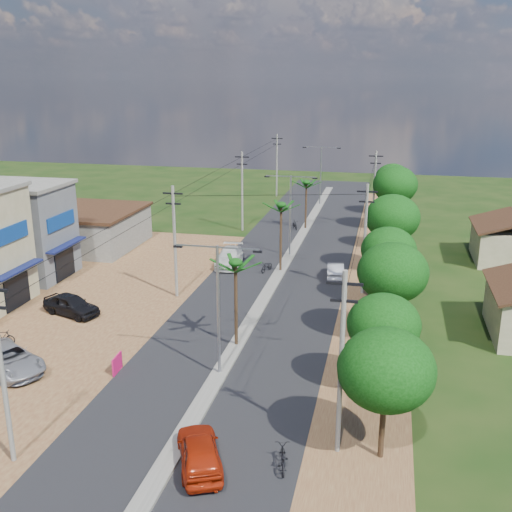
{
  "coord_description": "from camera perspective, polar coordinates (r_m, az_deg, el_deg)",
  "views": [
    {
      "loc": [
        9.09,
        -30.68,
        17.02
      ],
      "look_at": [
        -1.07,
        14.68,
        3.0
      ],
      "focal_mm": 42.0,
      "sensor_mm": 36.0,
      "label": 1
    }
  ],
  "objects": [
    {
      "name": "utility_pole_w_a",
      "position": [
        28.93,
        -23.08,
        -9.74
      ],
      "size": [
        1.6,
        0.24,
        9.0
      ],
      "color": "#605E56",
      "rests_on": "ground"
    },
    {
      "name": "car_parked_dark",
      "position": [
        46.39,
        -17.18,
        -4.49
      ],
      "size": [
        4.93,
        3.18,
        1.56
      ],
      "primitive_type": "imported",
      "rotation": [
        0.0,
        0.0,
        1.25
      ],
      "color": "black",
      "rests_on": "ground"
    },
    {
      "name": "roadside_sign",
      "position": [
        37.15,
        -13.08,
        -10.0
      ],
      "size": [
        0.15,
        1.35,
        1.12
      ],
      "rotation": [
        0.0,
        0.0,
        0.05
      ],
      "color": "#B6104E",
      "rests_on": "ground"
    },
    {
      "name": "tree_east_h",
      "position": [
        77.68,
        12.87,
        7.19
      ],
      "size": [
        4.4,
        4.4,
        6.52
      ],
      "color": "black",
      "rests_on": "ground"
    },
    {
      "name": "tree_east_f",
      "position": [
        62.09,
        12.47,
        4.17
      ],
      "size": [
        3.8,
        3.8,
        5.52
      ],
      "color": "black",
      "rests_on": "ground"
    },
    {
      "name": "dirt_shoulder_east",
      "position": [
        48.75,
        11.16,
        -3.96
      ],
      "size": [
        5.0,
        90.0,
        0.03
      ],
      "primitive_type": "cube",
      "color": "brown",
      "rests_on": "ground"
    },
    {
      "name": "low_shed",
      "position": [
        64.2,
        -15.75,
        2.58
      ],
      "size": [
        10.4,
        10.4,
        3.95
      ],
      "color": "#605E56",
      "rests_on": "ground"
    },
    {
      "name": "utility_pole_w_d",
      "position": [
        88.04,
        2.0,
        8.77
      ],
      "size": [
        1.6,
        0.24,
        9.0
      ],
      "color": "#605E56",
      "rests_on": "ground"
    },
    {
      "name": "utility_pole_e_c",
      "position": [
        69.79,
        11.19,
        6.35
      ],
      "size": [
        1.6,
        0.24,
        9.0
      ],
      "color": "#605E56",
      "rests_on": "ground"
    },
    {
      "name": "moto_rider_west_a",
      "position": [
        54.05,
        1.04,
        -1.02
      ],
      "size": [
        1.17,
        1.99,
        0.99
      ],
      "primitive_type": "imported",
      "rotation": [
        0.0,
        0.0,
        -0.29
      ],
      "color": "black",
      "rests_on": "ground"
    },
    {
      "name": "shophouse_grey",
      "position": [
        55.92,
        -21.58,
        2.3
      ],
      "size": [
        9.0,
        6.4,
        8.3
      ],
      "color": "#54565C",
      "rests_on": "ground"
    },
    {
      "name": "streetlight_far",
      "position": [
        82.11,
        6.19,
        8.12
      ],
      "size": [
        5.1,
        0.18,
        8.0
      ],
      "color": "gray",
      "rests_on": "ground"
    },
    {
      "name": "median",
      "position": [
        52.34,
        1.94,
        -2.1
      ],
      "size": [
        1.0,
        90.0,
        0.18
      ],
      "primitive_type": "cube",
      "color": "#605E56",
      "rests_on": "ground"
    },
    {
      "name": "car_parked_silver",
      "position": [
        39.16,
        -22.56,
        -9.1
      ],
      "size": [
        6.14,
        4.96,
        1.55
      ],
      "primitive_type": "imported",
      "rotation": [
        0.0,
        0.0,
        1.07
      ],
      "color": "gray",
      "rests_on": "ground"
    },
    {
      "name": "moto_rider_west_b",
      "position": [
        69.21,
        3.72,
        2.96
      ],
      "size": [
        1.17,
        1.79,
        1.05
      ],
      "primitive_type": "imported",
      "rotation": [
        0.0,
        0.0,
        0.43
      ],
      "color": "black",
      "rests_on": "ground"
    },
    {
      "name": "palm_median_near",
      "position": [
        37.65,
        -1.96,
        -0.99
      ],
      "size": [
        2.0,
        2.0,
        6.15
      ],
      "color": "black",
      "rests_on": "ground"
    },
    {
      "name": "ground",
      "position": [
        36.24,
        -3.49,
        -11.26
      ],
      "size": [
        160.0,
        160.0,
        0.0
      ],
      "primitive_type": "plane",
      "color": "black",
      "rests_on": "ground"
    },
    {
      "name": "utility_pole_e_a",
      "position": [
        27.61,
        8.12,
        -9.77
      ],
      "size": [
        1.6,
        0.24,
        9.0
      ],
      "color": "#605E56",
      "rests_on": "ground"
    },
    {
      "name": "tree_east_a",
      "position": [
        27.68,
        12.3,
        -10.55
      ],
      "size": [
        4.4,
        4.4,
        6.37
      ],
      "color": "black",
      "rests_on": "ground"
    },
    {
      "name": "dirt_lot_west",
      "position": [
        48.64,
        -18.08,
        -4.55
      ],
      "size": [
        18.0,
        46.0,
        0.04
      ],
      "primitive_type": "cube",
      "color": "brown",
      "rests_on": "ground"
    },
    {
      "name": "palm_median_mid",
      "position": [
        52.68,
        2.41,
        4.58
      ],
      "size": [
        2.0,
        2.0,
        6.55
      ],
      "color": "black",
      "rests_on": "ground"
    },
    {
      "name": "utility_pole_w_c",
      "position": [
        67.77,
        -1.33,
        6.35
      ],
      "size": [
        1.6,
        0.24,
        9.0
      ],
      "color": "#605E56",
      "rests_on": "ground"
    },
    {
      "name": "streetlight_near",
      "position": [
        34.26,
        -3.63,
        -4.17
      ],
      "size": [
        5.1,
        0.18,
        8.0
      ],
      "color": "gray",
      "rests_on": "ground"
    },
    {
      "name": "car_red_near",
      "position": [
        28.48,
        -5.41,
        -18.08
      ],
      "size": [
        3.5,
        4.89,
        1.55
      ],
      "primitive_type": "imported",
      "rotation": [
        0.0,
        0.0,
        3.56
      ],
      "color": "maroon",
      "rests_on": "ground"
    },
    {
      "name": "utility_pole_w_b",
      "position": [
        47.23,
        -7.75,
        1.58
      ],
      "size": [
        1.6,
        0.24,
        9.0
      ],
      "color": "#605E56",
      "rests_on": "ground"
    },
    {
      "name": "car_silver_mid",
      "position": [
        52.87,
        7.57,
        -1.38
      ],
      "size": [
        1.82,
        4.2,
        1.34
      ],
      "primitive_type": "imported",
      "rotation": [
        0.0,
        0.0,
        3.24
      ],
      "color": "gray",
      "rests_on": "ground"
    },
    {
      "name": "tree_east_c",
      "position": [
        39.6,
        12.89,
        -1.53
      ],
      "size": [
        4.6,
        4.6,
        6.83
      ],
      "color": "black",
      "rests_on": "ground"
    },
    {
      "name": "tree_east_d",
      "position": [
        46.45,
        12.52,
        0.53
      ],
      "size": [
        4.2,
        4.2,
        6.13
      ],
      "color": "black",
      "rests_on": "ground"
    },
    {
      "name": "streetlight_mid",
      "position": [
        57.73,
        3.29,
        4.52
      ],
      "size": [
        5.1,
        0.18,
        8.0
      ],
      "color": "gray",
      "rests_on": "ground"
    },
    {
      "name": "utility_pole_e_b",
      "position": [
        48.29,
        10.33,
        1.8
      ],
      "size": [
        1.6,
        0.24,
        9.0
      ],
      "color": "#605E56",
      "rests_on": "ground"
    },
    {
      "name": "road",
      "position": [
        49.58,
        1.29,
        -3.27
      ],
      "size": [
        12.0,
        110.0,
        0.04
      ],
      "primitive_type": "cube",
      "color": "black",
      "rests_on": "ground"
    },
    {
      "name": "tree_east_b",
      "position": [
        33.29,
        12.06,
        -6.42
      ],
      "size": [
        4.0,
        4.0,
        5.83
      ],
      "color": "black",
      "rests_on": "ground"
    },
    {
      "name": "car_white_far",
      "position": [
        55.84,
        -2.55,
        -0.14
      ],
      "size": [
        2.79,
        5.62,
        1.57
      ],
      "primitive_type": "imported",
      "rotation": [
        0.0,
        0.0,
        0.11
      ],
      "color": "#BBBCB7",
      "rests_on": "ground"
    },
    {
      "name": "tree_east_e",
      "position": [
        54.02,
        12.88,
        3.6
      ],
      "size": [
        4.8,
        4.8,
        7.14
      ],
      "color": "black",
      "rests_on": "ground"
    },
    {
      "name": "moto_rider_east",
      "position": [
        28.44,
        2.54,
        -18.73
      ],
      "size": [
        1.06,
        2.03,
        1.02
      ],
      "primitive_type": "imported",
      "rotation": [
        0.0,
        0.0,
        3.35
      ],
      "color": "black",
      "rests_on": "ground"
    },
    {
      "name": "tree_east_g",
      "position": [
        69.69,
        13.12,
        6.62
      ],
      "size": [
        5.0,
        5.0,
        7.38
      ],
      "color": "black",
      "rests_on": "ground"
    },
    {
      "name": "palm_median_far",
      "position": [
        68.32,
        4.83,
        6.81
      ],
      "size": [
        2.0,
        2.0,
        5.85
      ],
      "color": "black",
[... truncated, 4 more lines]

